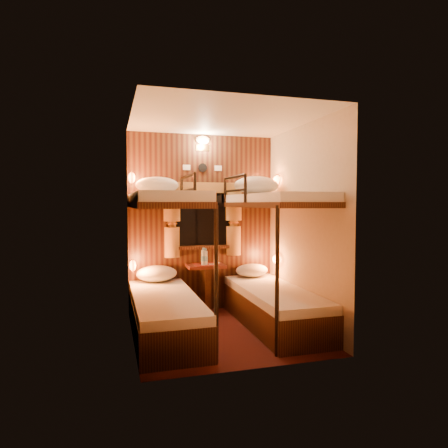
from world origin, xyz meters
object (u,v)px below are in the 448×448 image
object	(u,v)px
bunk_left	(165,286)
bunk_right	(274,279)
bottle_right	(204,258)
table	(206,282)
bottle_left	(205,258)

from	to	relation	value
bunk_left	bunk_right	bearing A→B (deg)	0.00
bottle_right	bunk_right	bearing A→B (deg)	-46.67
table	bottle_left	bearing A→B (deg)	-108.49
bunk_left	table	bearing A→B (deg)	50.33
bunk_left	bunk_right	world-z (taller)	same
bottle_left	bottle_right	size ratio (longest dim) A/B	0.94
bunk_right	bottle_right	size ratio (longest dim) A/B	8.19
table	bottle_right	distance (m)	0.34
bunk_left	bottle_left	bearing A→B (deg)	49.58
bottle_left	table	bearing A→B (deg)	71.51
table	bottle_right	bearing A→B (deg)	-127.23
table	bottle_left	world-z (taller)	bottle_left
bunk_left	bottle_left	size ratio (longest dim) A/B	8.68
table	bottle_left	size ratio (longest dim) A/B	2.99
bottle_right	bottle_left	bearing A→B (deg)	33.31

